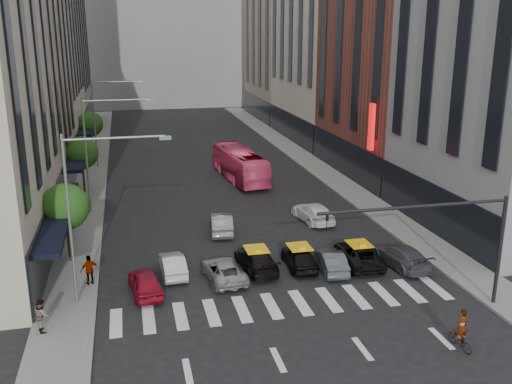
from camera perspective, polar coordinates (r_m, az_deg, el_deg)
ground at (r=29.66m, az=4.22°, el=-12.38°), size 160.00×160.00×0.00m
sidewalk_left at (r=56.73m, az=-16.22°, el=1.07°), size 3.00×96.00×0.15m
sidewalk_right at (r=59.87m, az=6.29°, el=2.39°), size 3.00×96.00×0.15m
building_left_b at (r=53.67m, az=-23.34°, el=12.53°), size 8.00×16.00×24.00m
building_left_d at (r=90.32m, az=-19.56°, el=15.72°), size 8.00×18.00×30.00m
building_right_b at (r=57.56m, az=13.06°, el=14.54°), size 8.00×18.00×26.00m
building_right_d at (r=93.26m, az=2.56°, el=15.95°), size 8.00×18.00×28.00m
building_far at (r=110.22m, az=-9.37°, el=17.86°), size 30.00×10.00×36.00m
tree_near at (r=36.59m, az=-18.52°, el=-1.41°), size 2.88×2.88×4.95m
tree_mid at (r=52.06m, az=-17.06°, el=3.75°), size 2.88×2.88×4.95m
tree_far at (r=67.78m, az=-16.26°, el=6.53°), size 2.88×2.88×4.95m
streetlamp_near at (r=30.07m, az=-16.53°, el=-0.45°), size 5.38×0.25×9.00m
streetlamp_mid at (r=45.65m, az=-15.53°, el=5.11°), size 5.38×0.25×9.00m
streetlamp_far at (r=61.44m, az=-15.03°, el=7.83°), size 5.38×0.25×9.00m
traffic_signal at (r=30.11m, az=19.14°, el=-3.52°), size 10.10×0.20×6.00m
liberty_sign at (r=50.00m, az=11.48°, el=6.39°), size 0.30×0.70×4.00m
car_red at (r=32.27m, az=-11.01°, el=-8.88°), size 2.03×4.05×1.33m
car_white_front at (r=34.41m, az=-8.33°, el=-7.18°), size 1.49×3.86×1.26m
car_silver at (r=33.43m, az=-3.27°, el=-7.81°), size 2.47×4.50×1.19m
taxi_left at (r=34.63m, az=0.03°, el=-6.78°), size 2.14×4.70×1.33m
taxi_center at (r=35.03m, az=4.34°, el=-6.54°), size 1.74×4.02×1.35m
car_grey_mid at (r=34.83m, az=7.49°, el=-6.84°), size 1.72×3.98×1.27m
taxi_right at (r=36.02m, az=10.22°, el=-6.13°), size 2.60×4.94×1.33m
car_grey_curb at (r=36.31m, az=14.30°, el=-6.19°), size 2.43×4.80×1.34m
car_row2_left at (r=40.89m, az=-3.46°, el=-3.12°), size 2.00×4.41×1.40m
car_row2_right at (r=43.39m, az=5.72°, el=-2.04°), size 2.51×4.99×1.39m
bus at (r=54.92m, az=-1.65°, el=2.79°), size 3.66×11.13×3.04m
motorcycle at (r=28.43m, az=19.74°, el=-13.77°), size 0.77×1.62×0.82m
rider at (r=27.84m, az=19.98°, el=-11.50°), size 0.68×0.50×1.71m
pedestrian_near at (r=29.55m, az=-20.64°, el=-11.46°), size 0.82×0.94×1.63m
pedestrian_far at (r=33.71m, az=-16.30°, el=-7.48°), size 1.09×0.72×1.73m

